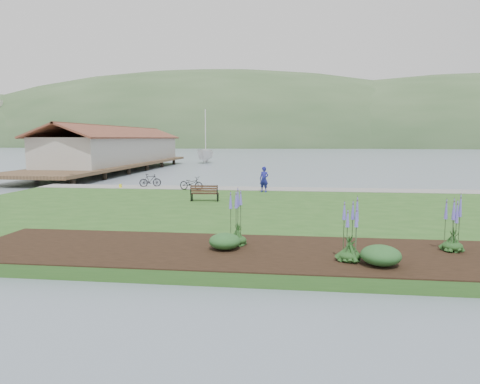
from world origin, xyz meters
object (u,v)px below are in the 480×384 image
at_px(bicycle_a, 191,183).
at_px(sailboat, 206,163).
at_px(park_bench, 204,193).
at_px(person, 264,177).

distance_m(bicycle_a, sailboat, 38.97).
bearing_deg(sailboat, park_bench, -81.78).
distance_m(person, sailboat, 40.58).
relative_size(park_bench, sailboat, 0.06).
bearing_deg(person, sailboat, 127.30).
relative_size(person, bicycle_a, 1.11).
relative_size(park_bench, bicycle_a, 0.88).
relative_size(bicycle_a, sailboat, 0.07).
xyz_separation_m(person, bicycle_a, (-5.01, 0.43, -0.52)).
height_order(person, bicycle_a, person).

